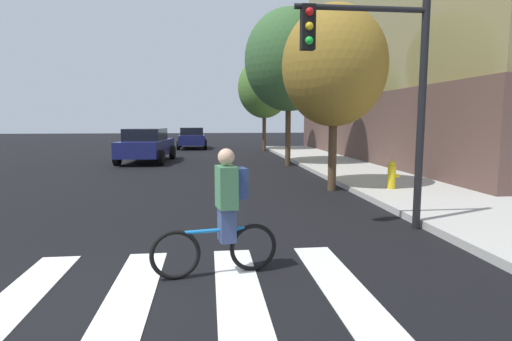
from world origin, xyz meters
name	(u,v)px	position (x,y,z in m)	size (l,w,h in m)	color
ground_plane	(75,309)	(0.00, 0.00, 0.00)	(120.00, 120.00, 0.00)	black
crosswalk_stripes	(126,306)	(0.54, 0.00, 0.01)	(5.66, 3.61, 0.01)	silver
sedan_mid	(146,145)	(-1.51, 16.02, 0.84)	(2.53, 4.88, 1.64)	navy
sedan_far	(192,138)	(0.34, 25.43, 0.77)	(2.11, 4.38, 1.50)	navy
cyclist	(224,212)	(1.67, 0.85, 0.84)	(1.69, 0.41, 1.69)	black
traffic_light_near	(380,75)	(4.55, 2.76, 2.86)	(2.47, 0.28, 4.20)	black
fire_hydrant	(392,175)	(6.53, 6.34, 0.53)	(0.33, 0.22, 0.78)	gold
street_tree_near	(334,66)	(5.05, 7.10, 3.56)	(2.97, 2.97, 5.27)	#4C3823
street_tree_mid	(289,60)	(5.03, 13.71, 4.64)	(3.86, 3.86, 6.87)	#4C3823
street_tree_far	(264,88)	(5.15, 22.49, 4.11)	(3.43, 3.43, 6.09)	#4C3823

